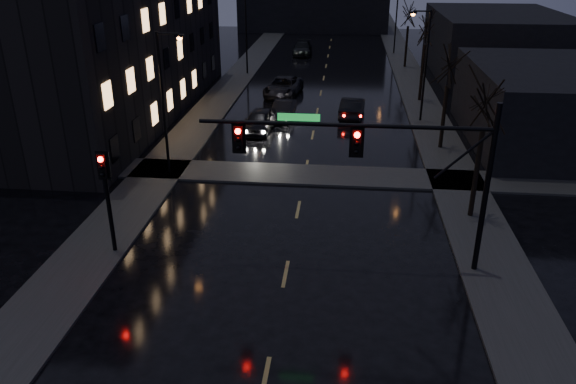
% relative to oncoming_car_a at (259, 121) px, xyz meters
% --- Properties ---
extents(sidewalk_left, '(3.00, 140.00, 0.12)m').
position_rel_oncoming_car_a_xyz_m(sidewalk_left, '(-4.71, 8.52, -0.71)').
color(sidewalk_left, '#2D2D2B').
rests_on(sidewalk_left, ground).
extents(sidewalk_right, '(3.00, 140.00, 0.12)m').
position_rel_oncoming_car_a_xyz_m(sidewalk_right, '(12.29, 8.52, -0.71)').
color(sidewalk_right, '#2D2D2B').
rests_on(sidewalk_right, ground).
extents(sidewalk_cross, '(40.00, 3.00, 0.12)m').
position_rel_oncoming_car_a_xyz_m(sidewalk_cross, '(3.79, -7.98, -0.71)').
color(sidewalk_cross, '#2D2D2B').
rests_on(sidewalk_cross, ground).
extents(apartment_block, '(12.00, 30.00, 12.00)m').
position_rel_oncoming_car_a_xyz_m(apartment_block, '(-12.71, 3.52, 5.23)').
color(apartment_block, black).
rests_on(apartment_block, ground).
extents(commercial_right_near, '(10.00, 14.00, 5.00)m').
position_rel_oncoming_car_a_xyz_m(commercial_right_near, '(19.29, -0.48, 1.73)').
color(commercial_right_near, black).
rests_on(commercial_right_near, ground).
extents(commercial_right_far, '(12.00, 18.00, 6.00)m').
position_rel_oncoming_car_a_xyz_m(commercial_right_far, '(20.79, 21.52, 2.23)').
color(commercial_right_far, black).
rests_on(commercial_right_far, ground).
extents(far_block, '(22.00, 10.00, 8.00)m').
position_rel_oncoming_car_a_xyz_m(far_block, '(0.79, 51.52, 3.23)').
color(far_block, black).
rests_on(far_block, ground).
extents(signal_mast, '(11.11, 0.41, 7.00)m').
position_rel_oncoming_car_a_xyz_m(signal_mast, '(7.64, -17.49, 4.10)').
color(signal_mast, black).
rests_on(signal_mast, ground).
extents(signal_pole_left, '(0.35, 0.41, 4.53)m').
position_rel_oncoming_car_a_xyz_m(signal_pole_left, '(-3.71, -17.49, 2.24)').
color(signal_pole_left, black).
rests_on(signal_pole_left, ground).
extents(tree_near, '(3.52, 3.52, 8.08)m').
position_rel_oncoming_car_a_xyz_m(tree_near, '(12.19, -12.48, 5.45)').
color(tree_near, black).
rests_on(tree_near, ground).
extents(tree_mid_a, '(3.30, 3.30, 7.58)m').
position_rel_oncoming_car_a_xyz_m(tree_mid_a, '(12.19, -2.48, 5.06)').
color(tree_mid_a, black).
rests_on(tree_mid_a, ground).
extents(tree_mid_b, '(3.74, 3.74, 8.59)m').
position_rel_oncoming_car_a_xyz_m(tree_mid_b, '(12.19, 9.52, 5.84)').
color(tree_mid_b, black).
rests_on(tree_mid_b, ground).
extents(tree_far, '(3.43, 3.43, 7.88)m').
position_rel_oncoming_car_a_xyz_m(tree_far, '(12.19, 23.52, 5.29)').
color(tree_far, black).
rests_on(tree_far, ground).
extents(streetlight_l_near, '(1.53, 0.28, 8.00)m').
position_rel_oncoming_car_a_xyz_m(streetlight_l_near, '(-3.79, -8.48, 4.01)').
color(streetlight_l_near, black).
rests_on(streetlight_l_near, ground).
extents(streetlight_l_far, '(1.53, 0.28, 8.00)m').
position_rel_oncoming_car_a_xyz_m(streetlight_l_far, '(-3.79, 18.52, 4.01)').
color(streetlight_l_far, black).
rests_on(streetlight_l_far, ground).
extents(streetlight_r_mid, '(1.53, 0.28, 8.00)m').
position_rel_oncoming_car_a_xyz_m(streetlight_r_mid, '(11.38, 3.52, 4.01)').
color(streetlight_r_mid, black).
rests_on(streetlight_r_mid, ground).
extents(streetlight_r_far, '(1.53, 0.28, 8.00)m').
position_rel_oncoming_car_a_xyz_m(streetlight_r_far, '(11.38, 31.52, 4.01)').
color(streetlight_r_far, black).
rests_on(streetlight_r_far, ground).
extents(oncoming_car_a, '(2.21, 4.66, 1.54)m').
position_rel_oncoming_car_a_xyz_m(oncoming_car_a, '(0.00, 0.00, 0.00)').
color(oncoming_car_a, black).
rests_on(oncoming_car_a, ground).
extents(oncoming_car_b, '(1.72, 4.15, 1.34)m').
position_rel_oncoming_car_a_xyz_m(oncoming_car_b, '(1.32, 3.21, -0.10)').
color(oncoming_car_b, black).
rests_on(oncoming_car_b, ground).
extents(oncoming_car_c, '(3.32, 5.97, 1.58)m').
position_rel_oncoming_car_a_xyz_m(oncoming_car_c, '(0.57, 10.34, 0.02)').
color(oncoming_car_c, black).
rests_on(oncoming_car_c, ground).
extents(oncoming_car_d, '(2.17, 5.24, 1.52)m').
position_rel_oncoming_car_a_xyz_m(oncoming_car_d, '(0.70, 30.01, -0.01)').
color(oncoming_car_d, black).
rests_on(oncoming_car_d, ground).
extents(lead_car, '(2.07, 4.71, 1.50)m').
position_rel_oncoming_car_a_xyz_m(lead_car, '(6.51, 4.27, -0.02)').
color(lead_car, black).
rests_on(lead_car, ground).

